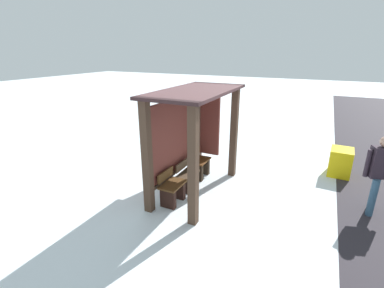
{
  "coord_description": "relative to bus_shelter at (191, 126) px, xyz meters",
  "views": [
    {
      "loc": [
        -5.47,
        -2.55,
        3.3
      ],
      "look_at": [
        -0.24,
        -0.01,
        1.29
      ],
      "focal_mm": 25.51,
      "sensor_mm": 36.0,
      "label": 1
    }
  ],
  "objects": [
    {
      "name": "person_walking",
      "position": [
        0.69,
        -3.97,
        -0.62
      ],
      "size": [
        0.52,
        0.59,
        1.7
      ],
      "color": "#2B212C",
      "rests_on": "ground"
    },
    {
      "name": "bench_right_inside",
      "position": [
        0.64,
        0.04,
        -1.29
      ],
      "size": [
        0.65,
        0.39,
        0.78
      ],
      "color": "#563316",
      "rests_on": "ground"
    },
    {
      "name": "bench_center_inside",
      "position": [
        -0.1,
        0.04,
        -1.33
      ],
      "size": [
        0.65,
        0.36,
        0.7
      ],
      "color": "#4A3726",
      "rests_on": "ground"
    },
    {
      "name": "grit_bin",
      "position": [
        2.48,
        -3.4,
        -1.24
      ],
      "size": [
        0.73,
        0.59,
        0.74
      ],
      "primitive_type": "cube",
      "rotation": [
        0.0,
        0.0,
        -0.05
      ],
      "color": "yellow",
      "rests_on": "ground"
    },
    {
      "name": "ground_plane",
      "position": [
        -0.1,
        -0.2,
        -1.61
      ],
      "size": [
        60.0,
        60.0,
        0.0
      ],
      "primitive_type": "plane",
      "color": "white"
    },
    {
      "name": "bench_left_inside",
      "position": [
        -0.85,
        0.04,
        -1.3
      ],
      "size": [
        0.65,
        0.41,
        0.76
      ],
      "color": "#503318",
      "rests_on": "ground"
    },
    {
      "name": "bus_shelter",
      "position": [
        0.0,
        0.0,
        0.0
      ],
      "size": [
        2.84,
        1.4,
        2.48
      ],
      "color": "#443023",
      "rests_on": "ground"
    }
  ]
}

